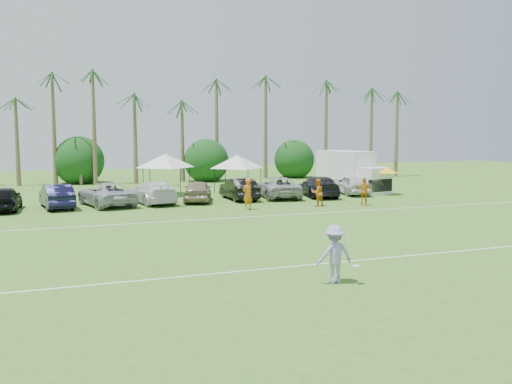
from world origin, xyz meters
name	(u,v)px	position (x,y,z in m)	size (l,w,h in m)	color
ground	(341,277)	(0.00, 0.00, 0.00)	(120.00, 120.00, 0.00)	#39691F
field_lines	(258,237)	(0.00, 8.00, 0.01)	(80.00, 12.10, 0.01)	white
palm_tree_2	(6,82)	(-12.00, 38.00, 9.21)	(2.40, 2.40, 10.90)	brown
palm_tree_3	(54,74)	(-8.00, 38.00, 10.06)	(2.40, 2.40, 11.90)	brown
palm_tree_4	(101,104)	(-4.00, 38.00, 7.48)	(2.40, 2.40, 8.90)	brown
palm_tree_5	(144,95)	(0.00, 38.00, 8.35)	(2.40, 2.40, 9.90)	brown
palm_tree_6	(186,87)	(4.00, 38.00, 9.21)	(2.40, 2.40, 10.90)	brown
palm_tree_7	(225,80)	(8.00, 38.00, 10.06)	(2.40, 2.40, 11.90)	brown
palm_tree_8	(271,107)	(13.00, 38.00, 7.48)	(2.40, 2.40, 8.90)	brown
palm_tree_9	(315,99)	(18.00, 38.00, 8.35)	(2.40, 2.40, 9.90)	brown
palm_tree_10	(356,92)	(23.00, 38.00, 9.21)	(2.40, 2.40, 10.90)	brown
palm_tree_11	(388,85)	(27.00, 38.00, 10.06)	(2.40, 2.40, 11.90)	brown
bush_tree_1	(80,165)	(-6.00, 39.00, 1.80)	(4.00, 4.00, 4.00)	brown
bush_tree_2	(203,163)	(6.00, 39.00, 1.80)	(4.00, 4.00, 4.00)	brown
bush_tree_3	(293,161)	(16.00, 39.00, 1.80)	(4.00, 4.00, 4.00)	brown
sideline_player_a	(248,194)	(2.74, 16.94, 1.01)	(0.73, 0.48, 2.01)	orange
sideline_player_b	(317,193)	(7.69, 16.92, 0.91)	(0.89, 0.69, 1.83)	#CD6716
sideline_player_c	(364,192)	(10.83, 16.18, 0.93)	(1.09, 0.46, 1.86)	orange
box_truck	(352,170)	(14.60, 24.24, 1.78)	(3.85, 6.84, 3.33)	white
canopy_tent_left	(165,154)	(-0.34, 27.22, 3.22)	(4.65, 4.65, 3.77)	black
canopy_tent_right	(237,155)	(5.05, 25.73, 3.09)	(4.46, 4.46, 3.61)	black
market_umbrella	(386,170)	(15.85, 21.16, 1.94)	(1.94, 1.94, 2.16)	black
frisbee_player	(335,254)	(-0.59, -0.57, 0.96)	(1.34, 0.89, 1.93)	#928DC8
parked_car_0	(4,199)	(-11.72, 21.85, 0.78)	(1.85, 4.60, 1.57)	black
parked_car_1	(57,196)	(-8.58, 22.02, 0.78)	(1.66, 4.76, 1.57)	black
parked_car_2	(106,194)	(-5.44, 22.12, 0.78)	(2.60, 5.64, 1.57)	#A9AAB2
parked_car_3	(153,192)	(-2.31, 22.20, 0.78)	(2.20, 5.40, 1.57)	white
parked_car_4	(198,191)	(0.83, 22.03, 0.78)	(1.85, 4.60, 1.57)	gray
parked_car_5	(239,189)	(3.97, 22.15, 0.78)	(1.66, 4.76, 1.57)	black
parked_car_6	(278,187)	(7.11, 22.25, 0.78)	(2.60, 5.64, 1.57)	#A4A4A4
parked_car_7	(318,186)	(10.24, 21.79, 0.78)	(2.20, 5.40, 1.57)	black
parked_car_8	(352,185)	(13.38, 22.18, 0.78)	(1.85, 4.60, 1.57)	silver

